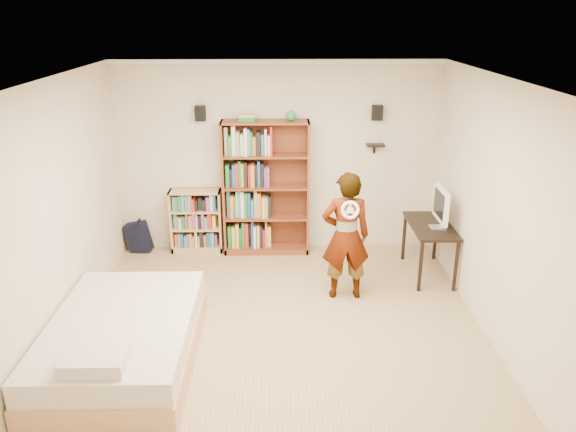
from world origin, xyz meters
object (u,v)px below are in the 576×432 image
(low_bookshelf, at_px, (196,221))
(daybed, at_px, (123,335))
(person, at_px, (346,236))
(computer_desk, at_px, (429,250))
(tall_bookshelf, at_px, (266,189))

(low_bookshelf, xyz_separation_m, daybed, (-0.36, -2.78, -0.15))
(daybed, distance_m, person, 2.74)
(computer_desk, bearing_deg, person, -153.63)
(low_bookshelf, height_order, daybed, low_bookshelf)
(computer_desk, bearing_deg, low_bookshelf, 165.09)
(tall_bookshelf, height_order, low_bookshelf, tall_bookshelf)
(tall_bookshelf, xyz_separation_m, computer_desk, (2.15, -0.80, -0.60))
(tall_bookshelf, bearing_deg, low_bookshelf, 177.84)
(low_bookshelf, xyz_separation_m, computer_desk, (3.16, -0.84, -0.11))
(tall_bookshelf, relative_size, computer_desk, 1.84)
(low_bookshelf, bearing_deg, daybed, -97.34)
(computer_desk, bearing_deg, daybed, -151.14)
(low_bookshelf, relative_size, daybed, 0.43)
(tall_bookshelf, bearing_deg, person, -54.94)
(low_bookshelf, bearing_deg, tall_bookshelf, -2.16)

